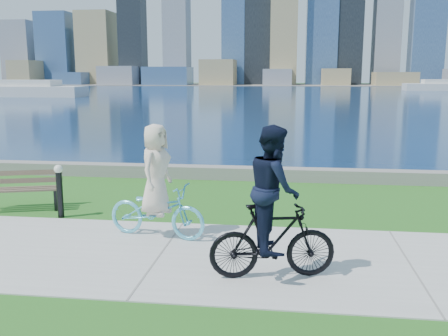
% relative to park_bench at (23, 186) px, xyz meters
% --- Properties ---
extents(ground, '(320.00, 320.00, 0.00)m').
position_rel_park_bench_xyz_m(ground, '(3.72, -2.41, -0.51)').
color(ground, '#1F5B17').
rests_on(ground, ground).
extents(concrete_path, '(80.00, 3.50, 0.02)m').
position_rel_park_bench_xyz_m(concrete_path, '(3.72, -2.41, -0.50)').
color(concrete_path, '#AEADA8').
rests_on(concrete_path, ground).
extents(seawall, '(90.00, 0.50, 0.35)m').
position_rel_park_bench_xyz_m(seawall, '(3.72, 3.79, -0.34)').
color(seawall, slate).
rests_on(seawall, ground).
extents(bay_water, '(320.00, 131.00, 0.01)m').
position_rel_park_bench_xyz_m(bay_water, '(3.72, 69.59, -0.51)').
color(bay_water, '#0B254B').
rests_on(bay_water, ground).
extents(far_shore, '(320.00, 30.00, 0.12)m').
position_rel_park_bench_xyz_m(far_shore, '(3.72, 127.59, -0.45)').
color(far_shore, gray).
rests_on(far_shore, ground).
extents(ferry_near, '(15.98, 4.57, 2.17)m').
position_rel_park_bench_xyz_m(ferry_near, '(-28.84, 51.99, 0.39)').
color(ferry_near, silver).
rests_on(ferry_near, ground).
extents(ferry_far, '(14.59, 4.17, 1.98)m').
position_rel_park_bench_xyz_m(ferry_far, '(33.38, 83.84, 0.31)').
color(ferry_far, silver).
rests_on(ferry_far, ground).
extents(park_bench, '(1.72, 1.00, 0.84)m').
position_rel_park_bench_xyz_m(park_bench, '(0.00, 0.00, 0.00)').
color(park_bench, black).
rests_on(park_bench, ground).
extents(bollard_lamp, '(0.18, 0.18, 1.12)m').
position_rel_park_bench_xyz_m(bollard_lamp, '(1.10, -0.52, 0.13)').
color(bollard_lamp, black).
rests_on(bollard_lamp, ground).
extents(cyclist_woman, '(1.03, 1.98, 2.07)m').
position_rel_park_bench_xyz_m(cyclist_woman, '(3.44, -1.52, 0.28)').
color(cyclist_woman, '#63D2F2').
rests_on(cyclist_woman, ground).
extents(cyclist_man, '(0.90, 1.91, 2.24)m').
position_rel_park_bench_xyz_m(cyclist_man, '(5.59, -3.13, 0.45)').
color(cyclist_man, black).
rests_on(cyclist_man, ground).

